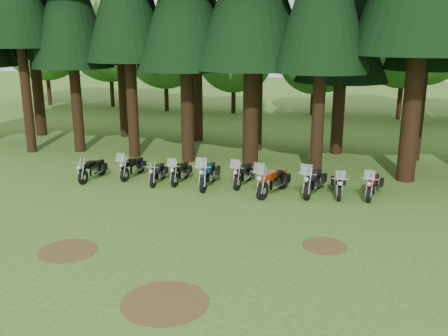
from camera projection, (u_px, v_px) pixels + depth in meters
The scene contains 20 objects.
ground at pixel (183, 236), 16.24m from camera, with size 120.00×120.00×0.00m, color #38681A.
decid_0 at pixel (46, 39), 43.96m from camera, with size 8.00×7.78×10.00m.
decid_1 at pixel (111, 40), 42.83m from camera, with size 7.91×7.69×9.88m.
decid_2 at pixel (168, 51), 40.69m from camera, with size 6.72×6.53×8.40m.
decid_3 at pixel (236, 57), 39.63m from camera, with size 6.12×5.95×7.65m.
decid_4 at pixel (318, 60), 39.12m from camera, with size 5.93×5.76×7.41m.
decid_5 at pixel (411, 35), 36.30m from camera, with size 8.45×8.21×10.56m.
dirt_patch_0 at pixel (68, 251), 15.17m from camera, with size 1.80×1.80×0.01m, color #4C3D1E.
dirt_patch_1 at pixel (325, 246), 15.52m from camera, with size 1.40×1.40×0.01m, color #4C3D1E.
dirt_patch_2 at pixel (165, 302), 12.27m from camera, with size 2.20×2.20×0.01m, color #4C3D1E.
motorcycle_0 at pixel (92, 170), 22.41m from camera, with size 0.33×2.12×0.86m.
motorcycle_1 at pixel (132, 168), 22.78m from camera, with size 0.42×2.15×1.35m.
motorcycle_2 at pixel (158, 174), 21.95m from camera, with size 0.38×2.01×0.82m.
motorcycle_3 at pixel (180, 173), 22.02m from camera, with size 0.39×2.09×1.32m.
motorcycle_4 at pixel (208, 175), 21.38m from camera, with size 0.54×2.49×1.56m.
motorcycle_5 at pixel (243, 175), 21.59m from camera, with size 0.50×2.22×1.40m.
motorcycle_6 at pixel (273, 182), 20.36m from camera, with size 1.05×2.47×1.58m.
motorcycle_7 at pixel (313, 182), 20.38m from camera, with size 0.68×2.45×1.54m.
motorcycle_8 at pixel (339, 185), 20.22m from camera, with size 0.48×2.09×1.31m.
motorcycle_9 at pixel (373, 186), 20.03m from camera, with size 0.63×2.19×1.37m.
Camera 1 is at (5.38, -14.16, 6.42)m, focal length 40.00 mm.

